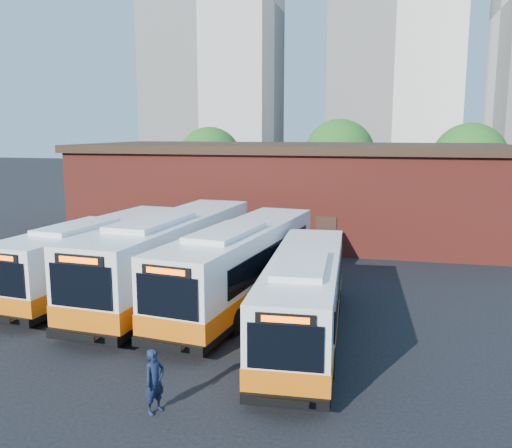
% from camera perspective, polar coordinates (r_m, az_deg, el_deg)
% --- Properties ---
extents(ground, '(220.00, 220.00, 0.00)m').
position_cam_1_polar(ground, '(19.65, -6.21, -12.16)').
color(ground, black).
extents(bus_west, '(3.81, 12.30, 3.30)m').
position_cam_1_polar(bus_west, '(26.34, -16.22, -3.36)').
color(bus_west, white).
rests_on(bus_west, ground).
extents(bus_midwest, '(3.83, 13.82, 3.72)m').
position_cam_1_polar(bus_midwest, '(24.51, -8.99, -3.61)').
color(bus_midwest, white).
rests_on(bus_midwest, ground).
extents(bus_mideast, '(4.29, 13.03, 3.50)m').
position_cam_1_polar(bus_mideast, '(23.07, -1.58, -4.60)').
color(bus_mideast, white).
rests_on(bus_mideast, ground).
extents(bus_east, '(2.99, 11.57, 3.12)m').
position_cam_1_polar(bus_east, '(19.47, 5.11, -7.92)').
color(bus_east, white).
rests_on(bus_east, ground).
extents(transit_worker, '(0.64, 0.75, 1.74)m').
position_cam_1_polar(transit_worker, '(14.98, -10.62, -15.97)').
color(transit_worker, black).
rests_on(transit_worker, ground).
extents(depot_building, '(28.60, 12.60, 6.40)m').
position_cam_1_polar(depot_building, '(37.87, 3.89, 3.65)').
color(depot_building, maroon).
rests_on(depot_building, ground).
extents(tree_west, '(6.00, 6.00, 7.65)m').
position_cam_1_polar(tree_west, '(51.81, -4.88, 6.85)').
color(tree_west, '#382314').
rests_on(tree_west, ground).
extents(tree_mid, '(6.56, 6.56, 8.36)m').
position_cam_1_polar(tree_mid, '(51.35, 8.76, 7.23)').
color(tree_mid, '#382314').
rests_on(tree_mid, ground).
extents(tree_east, '(6.24, 6.24, 7.96)m').
position_cam_1_polar(tree_east, '(48.67, 21.54, 6.22)').
color(tree_east, '#382314').
rests_on(tree_east, ground).
extents(tower_left, '(20.00, 18.00, 56.20)m').
position_cam_1_polar(tower_left, '(95.71, -4.38, 22.21)').
color(tower_left, beige).
rests_on(tower_left, ground).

